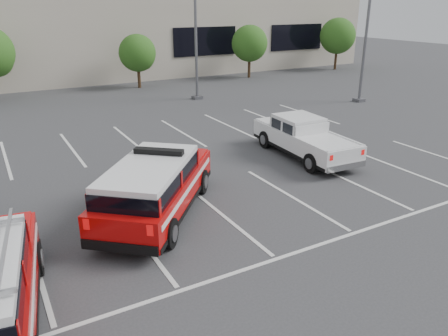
# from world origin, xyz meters

# --- Properties ---
(ground) EXTENTS (120.00, 120.00, 0.00)m
(ground) POSITION_xyz_m (0.00, 0.00, 0.00)
(ground) COLOR #353538
(ground) RESTS_ON ground
(stall_markings) EXTENTS (23.00, 15.00, 0.01)m
(stall_markings) POSITION_xyz_m (0.00, 4.50, 0.01)
(stall_markings) COLOR silver
(stall_markings) RESTS_ON ground
(convention_building) EXTENTS (60.00, 16.99, 13.20)m
(convention_building) POSITION_xyz_m (0.18, 31.86, 4.72)
(convention_building) COLOR #BBAF9E
(convention_building) RESTS_ON ground
(tree_mid_right) EXTENTS (2.77, 2.77, 3.99)m
(tree_mid_right) POSITION_xyz_m (5.09, 22.05, 2.50)
(tree_mid_right) COLOR #3F2B19
(tree_mid_right) RESTS_ON ground
(tree_right) EXTENTS (3.07, 3.07, 4.42)m
(tree_right) POSITION_xyz_m (15.09, 22.05, 2.77)
(tree_right) COLOR #3F2B19
(tree_right) RESTS_ON ground
(tree_far_right) EXTENTS (3.37, 3.37, 4.85)m
(tree_far_right) POSITION_xyz_m (25.09, 22.05, 3.04)
(tree_far_right) COLOR #3F2B19
(tree_far_right) RESTS_ON ground
(light_pole_mid) EXTENTS (0.90, 0.60, 10.24)m
(light_pole_mid) POSITION_xyz_m (7.00, 16.00, 5.19)
(light_pole_mid) COLOR #59595E
(light_pole_mid) RESTS_ON ground
(light_pole_right) EXTENTS (0.90, 0.60, 10.24)m
(light_pole_right) POSITION_xyz_m (16.00, 10.00, 5.19)
(light_pole_right) COLOR #59595E
(light_pole_right) RESTS_ON ground
(fire_chief_suv) EXTENTS (5.25, 5.66, 2.00)m
(fire_chief_suv) POSITION_xyz_m (-1.76, 0.98, 0.82)
(fire_chief_suv) COLOR #AE0808
(fire_chief_suv) RESTS_ON ground
(white_pickup) EXTENTS (2.18, 5.47, 1.65)m
(white_pickup) POSITION_xyz_m (5.71, 3.17, 0.66)
(white_pickup) COLOR silver
(white_pickup) RESTS_ON ground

